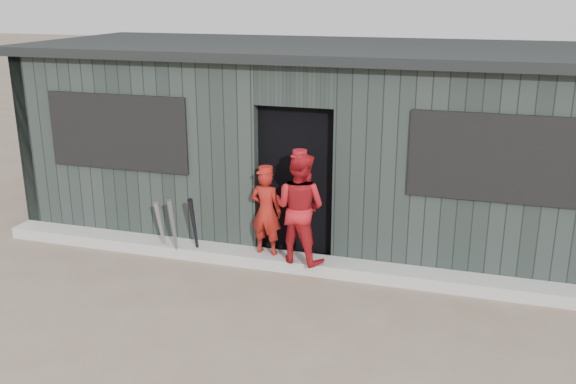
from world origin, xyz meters
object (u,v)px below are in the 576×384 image
(bat_mid, at_px, (174,230))
(bat_left, at_px, (161,229))
(player_red_right, at_px, (299,208))
(player_red_left, at_px, (266,211))
(bat_right, at_px, (194,229))
(player_grey_back, at_px, (349,211))
(dugout, at_px, (323,139))

(bat_mid, bearing_deg, bat_left, 159.30)
(player_red_right, bearing_deg, bat_left, 15.09)
(player_red_left, bearing_deg, player_red_right, 172.00)
(bat_left, xyz_separation_m, player_red_left, (1.38, 0.17, 0.32))
(bat_left, xyz_separation_m, bat_right, (0.46, 0.02, 0.04))
(player_grey_back, relative_size, dugout, 0.14)
(bat_right, relative_size, player_grey_back, 0.72)
(bat_mid, distance_m, player_red_right, 1.67)
(bat_mid, distance_m, dugout, 2.55)
(bat_mid, height_order, player_red_left, player_red_left)
(bat_mid, height_order, player_red_right, player_red_right)
(bat_left, relative_size, player_grey_back, 0.64)
(player_red_left, distance_m, player_grey_back, 1.12)
(bat_mid, bearing_deg, player_red_left, 12.43)
(bat_right, xyz_separation_m, player_red_right, (1.38, 0.04, 0.41))
(player_red_left, relative_size, player_grey_back, 0.92)
(bat_left, height_order, player_red_right, player_red_right)
(bat_left, bearing_deg, player_red_left, 6.98)
(bat_right, bearing_deg, player_red_left, 8.94)
(player_red_left, distance_m, dugout, 1.78)
(player_grey_back, xyz_separation_m, dugout, (-0.62, 1.03, 0.69))
(bat_mid, xyz_separation_m, player_red_right, (1.62, 0.15, 0.41))
(player_red_left, bearing_deg, bat_left, 12.20)
(bat_left, bearing_deg, player_grey_back, 19.01)
(bat_left, bearing_deg, bat_mid, -20.70)
(dugout, bearing_deg, player_red_left, -100.29)
(bat_mid, bearing_deg, dugout, 52.66)
(bat_left, height_order, bat_right, bat_right)
(player_red_right, height_order, dugout, dugout)
(player_red_right, xyz_separation_m, dugout, (-0.16, 1.76, 0.45))
(player_red_right, bearing_deg, dugout, -71.55)
(dugout, bearing_deg, bat_left, -132.70)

